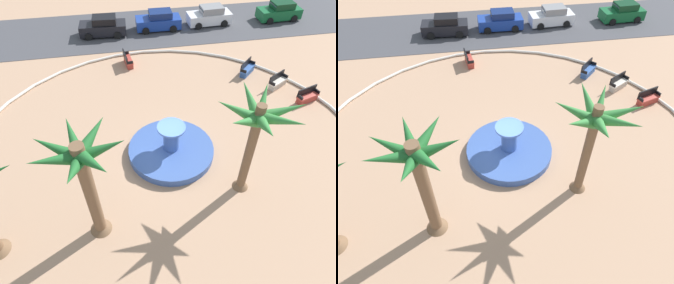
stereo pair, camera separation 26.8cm
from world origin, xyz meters
TOP-DOWN VIEW (x-y plane):
  - ground_plane at (0.00, 0.00)m, footprint 80.00×80.00m
  - plaza_curb at (0.00, 0.00)m, footprint 23.19×23.19m
  - street_asphalt at (0.00, 15.99)m, footprint 48.00×8.00m
  - fountain at (0.27, 0.12)m, footprint 4.71×4.71m
  - palm_tree_near_fountain at (-3.71, -3.92)m, footprint 3.40×3.39m
  - palm_tree_mid_plaza at (3.31, -2.79)m, footprint 3.70×3.71m
  - bench_east at (-1.29, 9.89)m, footprint 0.70×1.65m
  - bench_west at (10.04, 3.18)m, footprint 1.68×0.96m
  - bench_north at (8.82, 5.11)m, footprint 1.64×1.23m
  - bench_southeast at (7.30, 7.08)m, footprint 1.50×1.47m
  - parked_car_leftmost at (-2.95, 15.23)m, footprint 4.09×2.10m
  - parked_car_second at (2.00, 15.53)m, footprint 4.02×1.96m
  - parked_car_third at (6.79, 15.72)m, footprint 4.08×2.07m
  - parked_car_rightmost at (13.62, 15.56)m, footprint 4.07×2.05m

SIDE VIEW (x-z plane):
  - ground_plane at x=0.00m, z-range 0.00..0.00m
  - street_asphalt at x=0.00m, z-range 0.00..0.03m
  - plaza_curb at x=0.00m, z-range 0.00..0.20m
  - fountain at x=0.27m, z-range -0.71..1.30m
  - bench_east at x=-1.29m, z-range -0.15..0.85m
  - bench_west at x=10.04m, z-range -0.15..0.85m
  - bench_north at x=8.82m, z-range -0.15..0.85m
  - bench_southeast at x=7.30m, z-range -0.15..0.85m
  - parked_car_leftmost at x=-2.95m, z-range -0.05..1.61m
  - parked_car_second at x=2.00m, z-range -0.05..1.61m
  - parked_car_third at x=6.79m, z-range -0.05..1.61m
  - parked_car_rightmost at x=13.62m, z-range -0.05..1.61m
  - palm_tree_near_fountain at x=-3.71m, z-range 1.26..6.96m
  - palm_tree_mid_plaza at x=3.31m, z-range 1.44..6.94m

